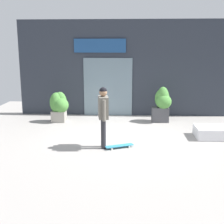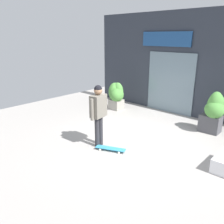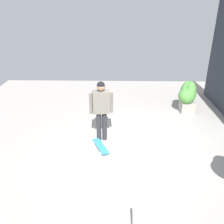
{
  "view_description": "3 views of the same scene",
  "coord_description": "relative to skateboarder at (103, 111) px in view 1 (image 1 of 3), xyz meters",
  "views": [
    {
      "loc": [
        0.21,
        -9.12,
        2.85
      ],
      "look_at": [
        -0.26,
        -0.7,
        0.98
      ],
      "focal_mm": 48.15,
      "sensor_mm": 36.0,
      "label": 1
    },
    {
      "loc": [
        3.86,
        -5.16,
        2.97
      ],
      "look_at": [
        -0.26,
        -0.7,
        0.98
      ],
      "focal_mm": 37.41,
      "sensor_mm": 36.0,
      "label": 2
    },
    {
      "loc": [
        5.51,
        -0.57,
        3.67
      ],
      "look_at": [
        -0.26,
        -0.7,
        0.98
      ],
      "focal_mm": 38.82,
      "sensor_mm": 36.0,
      "label": 3
    }
  ],
  "objects": [
    {
      "name": "snow_ledge",
      "position": [
        3.46,
        1.17,
        -0.9
      ],
      "size": [
        1.26,
        0.9,
        0.34
      ],
      "primitive_type": "cube",
      "color": "white",
      "rests_on": "ground_plane"
    },
    {
      "name": "planter_box_left",
      "position": [
        1.98,
        3.14,
        -0.34
      ],
      "size": [
        0.72,
        0.73,
        1.34
      ],
      "color": "#47474C",
      "rests_on": "ground_plane"
    },
    {
      "name": "planter_box_right",
      "position": [
        -1.93,
        2.9,
        -0.44
      ],
      "size": [
        0.73,
        0.63,
        1.14
      ],
      "color": "gray",
      "rests_on": "ground_plane"
    },
    {
      "name": "building_facade",
      "position": [
        0.46,
        4.25,
        0.84
      ],
      "size": [
        8.6,
        0.31,
        3.87
      ],
      "color": "#2D333D",
      "rests_on": "ground_plane"
    },
    {
      "name": "skateboard",
      "position": [
        0.45,
        -0.01,
        -1.01
      ],
      "size": [
        0.84,
        0.51,
        0.08
      ],
      "rotation": [
        0.0,
        0.0,
        0.42
      ],
      "color": "teal",
      "rests_on": "ground_plane"
    },
    {
      "name": "ground_plane",
      "position": [
        0.49,
        0.99,
        -1.08
      ],
      "size": [
        12.0,
        12.0,
        0.0
      ],
      "primitive_type": "plane",
      "color": "#9E9993"
    },
    {
      "name": "skateboarder",
      "position": [
        0.0,
        0.0,
        0.0
      ],
      "size": [
        0.33,
        0.64,
        1.74
      ],
      "rotation": [
        0.0,
        0.0,
        0.16
      ],
      "color": "#28282D",
      "rests_on": "ground_plane"
    }
  ]
}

